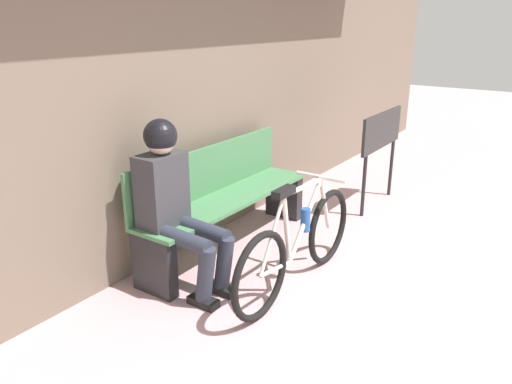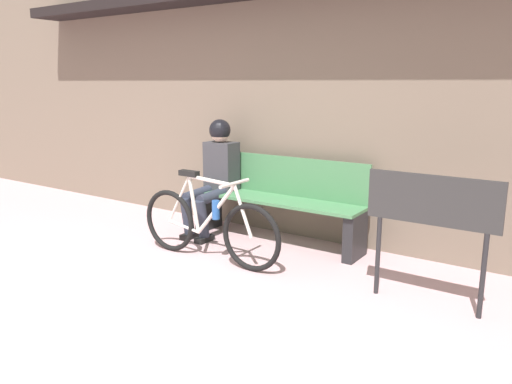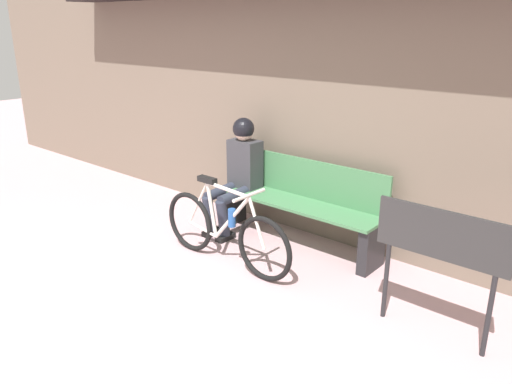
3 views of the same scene
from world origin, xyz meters
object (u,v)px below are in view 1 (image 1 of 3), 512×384
person_seated (173,195)px  signboard (382,137)px  park_bench_near (224,201)px  bicycle (298,244)px

person_seated → signboard: 2.48m
person_seated → signboard: person_seated is taller
park_bench_near → person_seated: 0.78m
park_bench_near → person_seated: bearing=-170.2°
person_seated → signboard: size_ratio=1.26×
bicycle → person_seated: 0.94m
park_bench_near → signboard: 1.86m
park_bench_near → signboard: signboard is taller
person_seated → signboard: bearing=-13.2°
bicycle → signboard: (1.93, 0.16, 0.39)m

